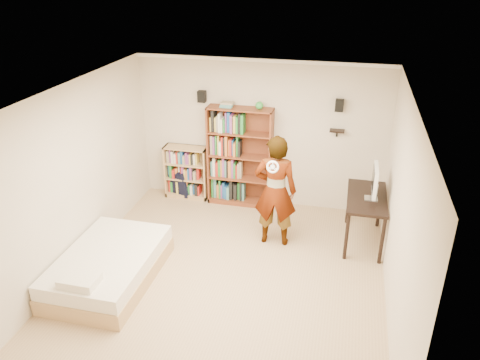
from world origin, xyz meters
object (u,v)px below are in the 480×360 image
object	(u,v)px
low_bookshelf	(187,172)
daybed	(109,263)
computer_desk	(364,219)
person	(275,191)
tall_bookshelf	(240,157)

from	to	relation	value
low_bookshelf	daybed	bearing A→B (deg)	-94.61
computer_desk	person	distance (m)	1.53
low_bookshelf	daybed	xyz separation A→B (m)	(-0.22, -2.76, -0.23)
tall_bookshelf	low_bookshelf	world-z (taller)	tall_bookshelf
computer_desk	person	size ratio (longest dim) A/B	0.66
computer_desk	person	world-z (taller)	person
computer_desk	daybed	world-z (taller)	computer_desk
daybed	person	bearing A→B (deg)	36.05
low_bookshelf	computer_desk	distance (m)	3.43
low_bookshelf	person	world-z (taller)	person
low_bookshelf	tall_bookshelf	bearing A→B (deg)	-0.94
low_bookshelf	computer_desk	world-z (taller)	low_bookshelf
daybed	person	distance (m)	2.71
tall_bookshelf	person	xyz separation A→B (m)	(0.85, -1.19, -0.01)
low_bookshelf	computer_desk	bearing A→B (deg)	-14.80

